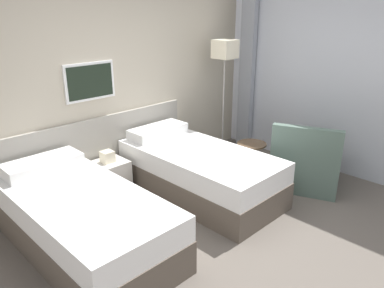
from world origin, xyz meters
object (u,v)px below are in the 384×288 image
Objects in this scene: bed_near_window at (199,171)px; armchair at (306,165)px; side_table at (251,155)px; floor_lamp at (225,56)px; nightstand at (109,177)px; bed_near_door at (83,220)px.

bed_near_window is 1.41m from armchair.
side_table is 0.51× the size of armchair.
floor_lamp is at bearing -23.36° from armchair.
nightstand is 0.32× the size of floor_lamp.
armchair reaches higher than bed_near_window.
bed_near_window is at bearing -151.87° from floor_lamp.
bed_near_window is at bearing 162.52° from side_table.
floor_lamp is at bearing 28.13° from bed_near_window.
bed_near_window is 1.82m from floor_lamp.
floor_lamp is 3.29× the size of side_table.
floor_lamp is (1.18, 0.63, 1.23)m from bed_near_window.
floor_lamp is 1.51m from side_table.
floor_lamp is 1.91m from armchair.
bed_near_window is at bearing 0.00° from bed_near_door.
bed_near_window is 1.94× the size of armchair.
floor_lamp is (1.97, -0.14, 1.30)m from nightstand.
bed_near_door is 3.08m from floor_lamp.
floor_lamp is 1.69× the size of armchair.
nightstand is at bearing 44.35° from bed_near_door.
floor_lamp is at bearing 12.91° from bed_near_door.
bed_near_door is 2.34m from side_table.
bed_near_window is at bearing 32.59° from armchair.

